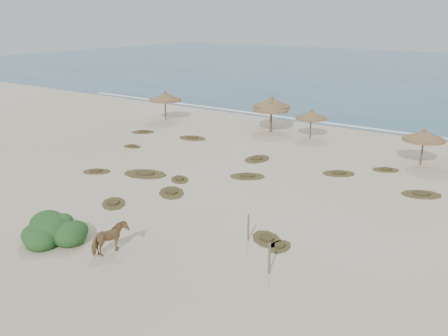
{
  "coord_description": "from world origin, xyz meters",
  "views": [
    {
      "loc": [
        15.8,
        -17.58,
        10.03
      ],
      "look_at": [
        -0.19,
        5.0,
        1.39
      ],
      "focal_mm": 40.0,
      "sensor_mm": 36.0,
      "label": 1
    }
  ],
  "objects_px": {
    "palapa_0": "(165,97)",
    "horse": "(110,239)",
    "bush": "(52,231)",
    "palapa_1": "(272,103)"
  },
  "relations": [
    {
      "from": "bush",
      "to": "palapa_0",
      "type": "bearing_deg",
      "value": 120.64
    },
    {
      "from": "palapa_0",
      "to": "horse",
      "type": "bearing_deg",
      "value": -53.17
    },
    {
      "from": "palapa_0",
      "to": "palapa_1",
      "type": "bearing_deg",
      "value": 12.23
    },
    {
      "from": "bush",
      "to": "palapa_1",
      "type": "bearing_deg",
      "value": 97.21
    },
    {
      "from": "palapa_1",
      "to": "bush",
      "type": "distance_m",
      "value": 25.68
    },
    {
      "from": "horse",
      "to": "bush",
      "type": "bearing_deg",
      "value": 19.38
    },
    {
      "from": "palapa_1",
      "to": "bush",
      "type": "bearing_deg",
      "value": -82.79
    },
    {
      "from": "horse",
      "to": "bush",
      "type": "height_order",
      "value": "horse"
    },
    {
      "from": "palapa_1",
      "to": "bush",
      "type": "relative_size",
      "value": 1.32
    },
    {
      "from": "palapa_0",
      "to": "bush",
      "type": "xyz_separation_m",
      "value": [
        13.7,
        -23.13,
        -1.78
      ]
    }
  ]
}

